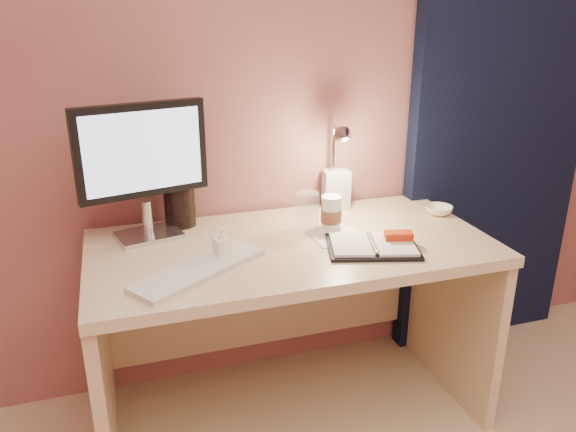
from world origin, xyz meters
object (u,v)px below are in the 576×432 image
object	(u,v)px
product_box	(336,189)
desk_lamp	(344,159)
keyboard	(200,270)
bowl	(439,210)
planner	(375,245)
coffee_cup	(331,213)
dark_jar	(180,204)
desk	(286,290)
clear_cup	(308,212)
monitor	(142,159)
lotion_bottle	(222,244)

from	to	relation	value
product_box	desk_lamp	distance (m)	0.17
desk_lamp	keyboard	bearing A→B (deg)	-144.24
keyboard	bowl	bearing A→B (deg)	-19.76
planner	coffee_cup	size ratio (longest dim) A/B	2.85
coffee_cup	dark_jar	bearing A→B (deg)	159.27
desk	bowl	xyz separation A→B (m)	(0.65, 0.02, 0.24)
keyboard	coffee_cup	size ratio (longest dim) A/B	3.72
desk	keyboard	bearing A→B (deg)	-148.27
clear_cup	bowl	size ratio (longest dim) A/B	1.34
monitor	keyboard	world-z (taller)	monitor
monitor	coffee_cup	world-z (taller)	monitor
clear_cup	desk_lamp	xyz separation A→B (m)	(0.19, 0.13, 0.15)
monitor	desk_lamp	xyz separation A→B (m)	(0.76, 0.02, -0.06)
clear_cup	product_box	distance (m)	0.29
monitor	dark_jar	distance (m)	0.26
lotion_bottle	desk_lamp	xyz separation A→B (m)	(0.54, 0.28, 0.17)
product_box	desk_lamp	bearing A→B (deg)	-83.10
clear_cup	product_box	size ratio (longest dim) A/B	0.94
monitor	planner	world-z (taller)	monitor
monitor	desk_lamp	size ratio (longest dim) A/B	1.33
planner	desk_lamp	bearing A→B (deg)	101.59
planner	product_box	world-z (taller)	product_box
monitor	product_box	xyz separation A→B (m)	(0.76, 0.09, -0.21)
monitor	product_box	bearing A→B (deg)	-6.46
monitor	dark_jar	bearing A→B (deg)	20.91
desk	lotion_bottle	world-z (taller)	lotion_bottle
clear_cup	desk_lamp	world-z (taller)	desk_lamp
monitor	lotion_bottle	xyz separation A→B (m)	(0.22, -0.26, -0.23)
bowl	product_box	size ratio (longest dim) A/B	0.70
keyboard	monitor	bearing A→B (deg)	77.42
lotion_bottle	dark_jar	size ratio (longest dim) A/B	0.65
dark_jar	product_box	world-z (taller)	dark_jar
monitor	keyboard	size ratio (longest dim) A/B	1.04
product_box	monitor	bearing A→B (deg)	-163.80
clear_cup	lotion_bottle	xyz separation A→B (m)	(-0.35, -0.15, -0.02)
coffee_cup	desk_lamp	size ratio (longest dim) A/B	0.34
bowl	product_box	world-z (taller)	product_box
monitor	lotion_bottle	world-z (taller)	monitor
desk_lamp	planner	bearing A→B (deg)	-88.29
clear_cup	dark_jar	bearing A→B (deg)	155.30
planner	clear_cup	bearing A→B (deg)	143.53
desk	keyboard	size ratio (longest dim) A/B	3.03
dark_jar	desk_lamp	size ratio (longest dim) A/B	0.45
keyboard	clear_cup	size ratio (longest dim) A/B	3.17
keyboard	planner	bearing A→B (deg)	-32.28
keyboard	coffee_cup	distance (m)	0.58
lotion_bottle	planner	bearing A→B (deg)	-8.09
planner	dark_jar	distance (m)	0.74
product_box	planner	bearing A→B (deg)	-84.90
keyboard	dark_jar	world-z (taller)	dark_jar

